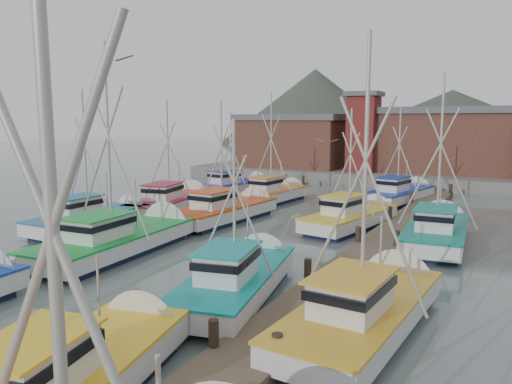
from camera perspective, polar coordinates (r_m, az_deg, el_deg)
The scene contains 22 objects.
ground at distance 25.20m, azimuth -5.14°, elevation -7.39°, with size 260.00×260.00×0.00m, color #50605C.
dock_left at distance 32.39m, azimuth -11.60°, elevation -3.62°, with size 2.30×46.00×1.50m.
dock_right at distance 25.96m, azimuth 13.09°, elevation -6.63°, with size 2.30×46.00×1.50m.
quay at distance 59.11m, azimuth 14.95°, elevation 1.99°, with size 44.00×16.00×1.20m, color slate.
shed_left at distance 60.44m, azimuth 4.39°, elevation 5.93°, with size 12.72×8.48×6.20m.
shed_center at distance 57.76m, azimuth 20.92°, elevation 5.65°, with size 14.84×9.54×6.90m.
lookout_tower at distance 55.44m, azimuth 12.15°, elevation 6.81°, with size 3.60×3.60×8.50m.
distant_hills at distance 145.36m, azimuth 17.87°, elevation 5.21°, with size 175.00×140.00×42.00m.
boat_1 at distance 13.55m, azimuth -19.53°, elevation -19.07°, with size 4.32×8.95×7.79m.
boat_4 at distance 26.75m, azimuth -14.95°, elevation -5.19°, with size 4.59×10.61×11.46m.
boat_5 at distance 19.71m, azimuth -1.79°, elevation -9.81°, with size 4.34×9.08×7.56m.
boat_6 at distance 32.83m, azimuth -17.75°, elevation -2.84°, with size 3.79×8.80×9.30m.
boat_7 at distance 17.13m, azimuth 12.77°, elevation -12.82°, with size 4.11×9.49×10.20m.
boat_8 at distance 34.01m, azimuth -3.16°, elevation -2.08°, with size 3.71×9.84×8.90m.
boat_9 at distance 32.16m, azimuth 11.14°, elevation -2.84°, with size 4.20×9.08×8.19m.
boat_10 at distance 38.07m, azimuth -9.39°, elevation -1.07°, with size 4.78×10.03×9.11m.
boat_11 at distance 29.51m, azimuth 20.01°, elevation -4.17°, with size 4.09×9.59×10.11m.
boat_12 at distance 41.32m, azimuth 2.19°, elevation -0.23°, with size 3.82×8.69×9.73m.
boat_13 at distance 42.96m, azimuth 16.24°, elevation -0.23°, with size 4.56×9.50×8.53m.
boat_14 at distance 46.19m, azimuth -2.29°, elevation 0.67°, with size 4.41×9.20×8.20m.
gull_near at distance 20.49m, azimuth -15.63°, elevation 14.39°, with size 1.55×0.63×0.24m.
gull_far at distance 27.98m, azimuth 8.16°, elevation 5.80°, with size 1.49×0.65×0.24m.
Camera 1 is at (13.39, -20.24, 6.79)m, focal length 35.00 mm.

